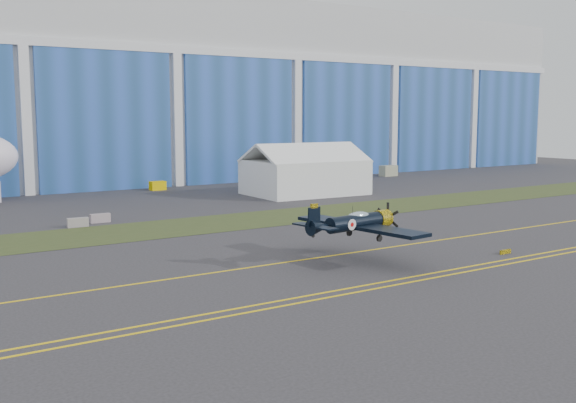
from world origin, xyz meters
TOP-DOWN VIEW (x-y plane):
  - ground at (0.00, 0.00)m, footprint 260.00×260.00m
  - grass_median at (0.00, 14.00)m, footprint 260.00×10.00m
  - taxiway_centreline at (0.00, -5.00)m, footprint 200.00×0.20m
  - edge_line_near at (0.00, -14.50)m, footprint 80.00×0.20m
  - edge_line_far at (0.00, -13.50)m, footprint 80.00×0.20m
  - guard_board_right at (22.00, -12.00)m, footprint 1.20×0.15m
  - warbird at (10.52, -7.38)m, footprint 10.96×12.73m
  - tent at (31.99, 29.75)m, footprint 15.75×11.85m
  - tug at (17.03, 45.68)m, footprint 2.21×1.38m
  - gse_box at (60.23, 44.05)m, footprint 3.25×1.87m
  - barrier_a at (-2.23, 19.46)m, footprint 2.05×0.78m
  - barrier_b at (0.47, 20.98)m, footprint 2.01×0.65m

SIDE VIEW (x-z plane):
  - ground at x=0.00m, z-range 0.00..0.00m
  - taxiway_centreline at x=0.00m, z-range 0.00..0.02m
  - edge_line_near at x=0.00m, z-range 0.00..0.02m
  - edge_line_far at x=0.00m, z-range 0.00..0.02m
  - grass_median at x=0.00m, z-range 0.01..0.03m
  - guard_board_right at x=22.00m, z-range 0.00..0.35m
  - barrier_a at x=-2.23m, z-range 0.00..0.90m
  - barrier_b at x=0.47m, z-range 0.00..0.90m
  - tug at x=17.03m, z-range 0.00..1.29m
  - gse_box at x=60.23m, z-range 0.00..1.90m
  - warbird at x=10.52m, z-range 1.18..4.65m
  - tent at x=31.99m, z-range 0.00..7.10m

